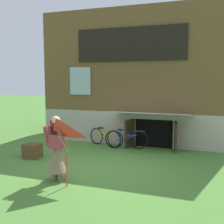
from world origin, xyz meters
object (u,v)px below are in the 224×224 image
at_px(person, 56,153).
at_px(wooden_crate, 32,151).
at_px(bicycle_yellow, 105,137).
at_px(kite, 57,134).
at_px(bicycle_blue, 126,139).

relative_size(person, wooden_crate, 3.15).
height_order(bicycle_yellow, wooden_crate, bicycle_yellow).
xyz_separation_m(person, kite, (0.32, -0.48, 0.61)).
height_order(kite, bicycle_blue, kite).
height_order(bicycle_blue, wooden_crate, bicycle_blue).
height_order(bicycle_blue, bicycle_yellow, bicycle_blue).
relative_size(kite, bicycle_yellow, 1.09).
height_order(kite, wooden_crate, kite).
bearing_deg(bicycle_blue, kite, -105.92).
xyz_separation_m(person, bicycle_yellow, (-0.17, 3.86, -0.35)).
xyz_separation_m(kite, bicycle_blue, (0.41, 4.20, -0.95)).
bearing_deg(bicycle_yellow, bicycle_blue, 11.14).
bearing_deg(wooden_crate, bicycle_yellow, 55.09).
xyz_separation_m(kite, wooden_crate, (-2.13, 1.99, -1.07)).
height_order(person, bicycle_blue, person).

